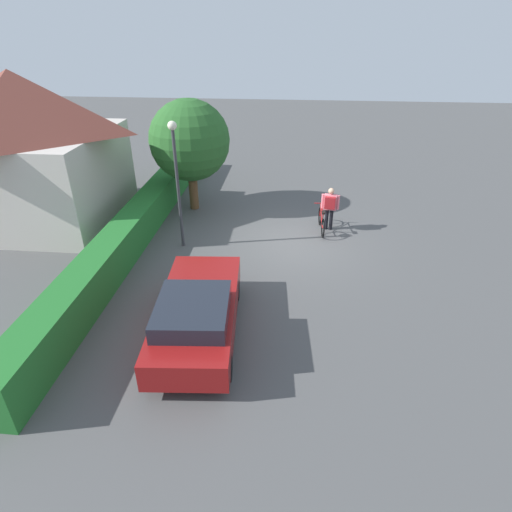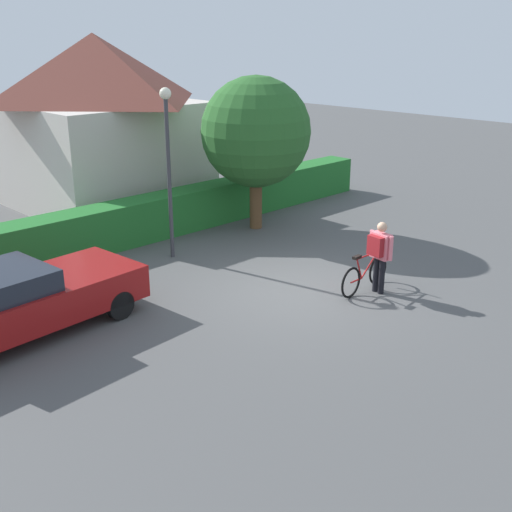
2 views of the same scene
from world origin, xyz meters
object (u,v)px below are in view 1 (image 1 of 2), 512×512
at_px(tree_kerbside, 190,141).
at_px(street_lamp, 176,169).
at_px(parked_car_near, 197,313).
at_px(bicycle, 321,221).
at_px(person_rider, 330,205).

bearing_deg(tree_kerbside, street_lamp, -174.19).
height_order(street_lamp, tree_kerbside, tree_kerbside).
distance_m(parked_car_near, bicycle, 7.05).
height_order(parked_car_near, tree_kerbside, tree_kerbside).
height_order(person_rider, tree_kerbside, tree_kerbside).
xyz_separation_m(person_rider, tree_kerbside, (1.55, 5.34, 1.79)).
distance_m(bicycle, tree_kerbside, 5.84).
xyz_separation_m(bicycle, tree_kerbside, (1.66, 5.07, 2.37)).
distance_m(street_lamp, tree_kerbside, 3.30).
distance_m(person_rider, street_lamp, 5.57).
bearing_deg(street_lamp, bicycle, -71.09).
distance_m(bicycle, street_lamp, 5.52).
height_order(parked_car_near, person_rider, person_rider).
height_order(person_rider, street_lamp, street_lamp).
bearing_deg(street_lamp, parked_car_near, -161.73).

